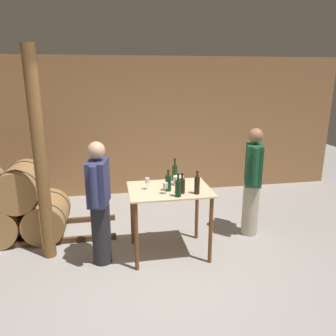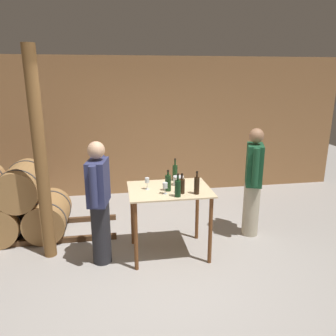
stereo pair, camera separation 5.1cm
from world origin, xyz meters
name	(u,v)px [view 2 (the right image)]	position (x,y,z in m)	size (l,w,h in m)	color
ground_plane	(160,271)	(0.00, 0.00, 0.00)	(14.00, 14.00, 0.00)	#9E9993
back_wall	(139,127)	(0.00, 2.92, 1.35)	(8.40, 0.05, 2.70)	#996B42
barrel_rack	(3,206)	(-2.15, 1.29, 0.49)	(3.26, 0.85, 1.11)	#4C331E
tasting_table	(169,201)	(0.19, 0.42, 0.75)	(1.06, 0.79, 0.93)	beige
wooden_post	(40,158)	(-1.40, 0.62, 1.35)	(0.16, 0.16, 2.70)	brown
wine_bottle_far_left	(168,183)	(0.16, 0.35, 1.04)	(0.08, 0.08, 0.27)	#193819
wine_bottle_left	(178,188)	(0.24, 0.12, 1.04)	(0.07, 0.07, 0.29)	black
wine_bottle_center	(182,186)	(0.31, 0.23, 1.03)	(0.07, 0.07, 0.26)	black
wine_bottle_right	(175,172)	(0.33, 0.75, 1.05)	(0.07, 0.07, 0.32)	#193819
wine_bottle_far_right	(197,185)	(0.49, 0.18, 1.04)	(0.07, 0.07, 0.29)	black
wine_glass_near_left	(147,181)	(-0.09, 0.45, 1.04)	(0.06, 0.06, 0.15)	silver
wine_glass_near_center	(165,186)	(0.11, 0.24, 1.03)	(0.06, 0.06, 0.15)	silver
ice_bucket	(178,181)	(0.34, 0.55, 0.99)	(0.14, 0.14, 0.12)	silver
person_host	(253,181)	(1.49, 0.76, 0.86)	(0.34, 0.56, 1.63)	#B7AD93
person_visitor_with_scarf	(99,201)	(-0.70, 0.35, 0.84)	(0.29, 0.58, 1.59)	#232328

